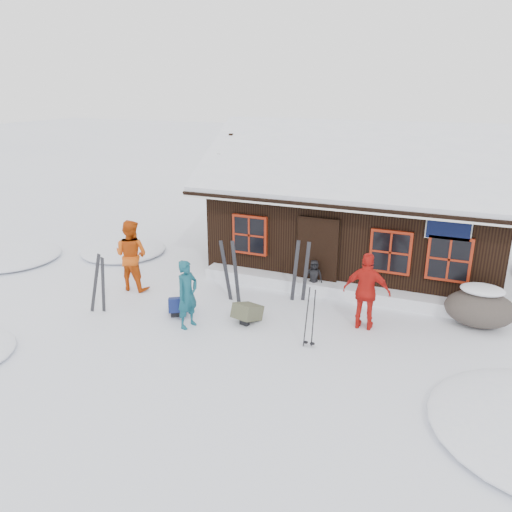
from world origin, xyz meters
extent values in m
plane|color=white|center=(0.00, 0.00, 0.00)|extent=(120.00, 120.00, 0.00)
cube|color=black|center=(1.50, 5.00, 1.25)|extent=(8.00, 5.00, 2.50)
cube|color=black|center=(1.50, 3.52, 3.35)|extent=(8.90, 3.14, 1.88)
cube|color=black|center=(1.50, 6.47, 3.35)|extent=(8.90, 3.14, 1.88)
cube|color=white|center=(1.50, 3.52, 3.49)|extent=(8.72, 3.07, 1.86)
cube|color=white|center=(1.50, 6.47, 3.49)|extent=(8.72, 3.07, 1.86)
cube|color=white|center=(1.50, 5.00, 4.22)|extent=(8.81, 0.22, 0.14)
cube|color=silver|center=(1.50, 2.05, 2.48)|extent=(8.90, 0.10, 0.20)
cube|color=black|center=(0.90, 2.45, 1.00)|extent=(1.00, 0.10, 2.00)
cube|color=black|center=(4.10, 2.42, 2.15)|extent=(1.00, 0.06, 0.60)
cube|color=maroon|center=(-1.10, 2.44, 1.35)|extent=(1.04, 0.10, 1.14)
cube|color=black|center=(-1.10, 2.40, 1.35)|extent=(0.90, 0.04, 1.00)
cube|color=maroon|center=(2.80, 2.44, 1.35)|extent=(1.04, 0.10, 1.14)
cube|color=black|center=(2.80, 2.40, 1.35)|extent=(0.90, 0.04, 1.00)
cube|color=maroon|center=(4.20, 2.44, 1.35)|extent=(1.04, 0.10, 1.14)
cube|color=black|center=(4.20, 2.40, 1.35)|extent=(0.90, 0.04, 1.00)
cube|color=white|center=(1.50, 2.25, 0.17)|extent=(7.60, 0.60, 0.35)
ellipsoid|color=white|center=(-6.00, 3.00, 0.00)|extent=(2.80, 2.80, 0.34)
ellipsoid|color=white|center=(-9.00, 1.00, 0.00)|extent=(3.20, 3.20, 0.38)
imported|color=#124856|center=(-1.22, -0.86, 0.81)|extent=(0.52, 0.67, 1.63)
imported|color=#CA4B0E|center=(-3.79, 0.54, 0.98)|extent=(0.97, 0.77, 1.96)
imported|color=red|center=(2.58, 0.66, 0.91)|extent=(1.09, 0.49, 1.83)
imported|color=black|center=(0.89, 2.20, 0.47)|extent=(0.53, 0.43, 0.94)
ellipsoid|color=#504640|center=(5.01, 1.83, 0.43)|extent=(1.56, 1.17, 0.86)
ellipsoid|color=white|center=(5.01, 1.83, 0.80)|extent=(0.98, 0.71, 0.22)
cube|color=black|center=(-3.73, -1.03, 0.75)|extent=(0.41, 0.15, 1.58)
cube|color=black|center=(-3.47, -1.06, 0.75)|extent=(0.37, 0.22, 1.58)
cube|color=black|center=(-1.08, 0.86, 0.80)|extent=(0.31, 0.14, 1.69)
cube|color=black|center=(-0.81, 0.86, 0.80)|extent=(0.31, 0.13, 1.69)
cube|color=black|center=(0.57, 1.55, 0.79)|extent=(0.21, 0.12, 1.69)
cube|color=black|center=(0.84, 1.60, 0.79)|extent=(0.23, 0.08, 1.69)
cylinder|color=black|center=(1.58, -0.67, 0.66)|extent=(0.10, 0.12, 1.40)
cylinder|color=black|center=(1.73, -0.67, 0.66)|extent=(0.10, 0.12, 1.40)
cube|color=navy|center=(-1.79, -0.38, 0.17)|extent=(0.71, 0.76, 0.33)
cube|color=#4C4D37|center=(-0.05, -0.11, 0.18)|extent=(0.62, 0.74, 0.35)
camera|label=1|loc=(4.34, -9.94, 5.36)|focal=35.00mm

